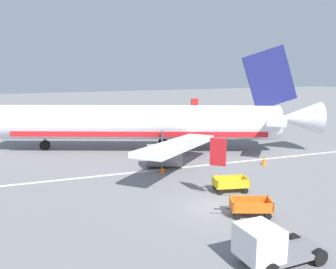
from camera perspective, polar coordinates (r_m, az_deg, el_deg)
ground_plane at (r=24.68m, az=7.54°, el=-11.31°), size 220.00×220.00×0.00m
apron_stripe at (r=33.08m, az=-0.28°, el=-5.43°), size 120.00×0.36×0.01m
airplane at (r=39.63m, az=-2.97°, el=1.79°), size 36.26×29.55×11.34m
baggage_cart_nearest at (r=23.66m, az=12.79°, el=-10.92°), size 3.58×2.20×1.07m
baggage_cart_second_in_row at (r=27.64m, az=9.72°, el=-7.59°), size 3.63×1.89×1.07m
service_truck_beside_carts at (r=18.12m, az=15.23°, el=-16.34°), size 4.48×2.23×2.10m
traffic_cone_near_plane at (r=35.58m, az=14.79°, el=-4.04°), size 0.55×0.55×0.72m
traffic_cone_mid_apron at (r=31.83m, az=-0.94°, el=-5.50°), size 0.48×0.48×0.63m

